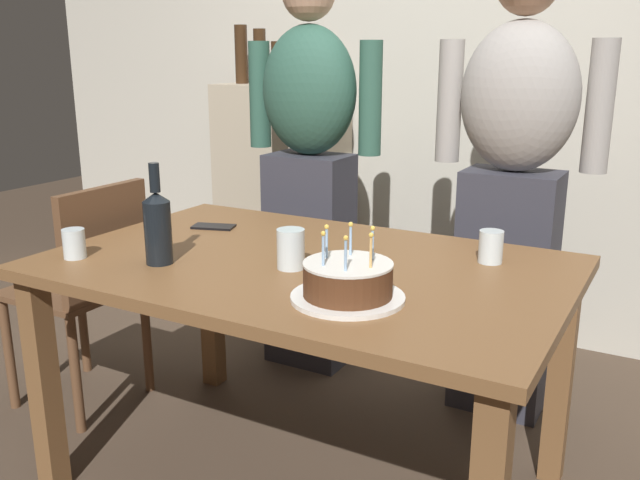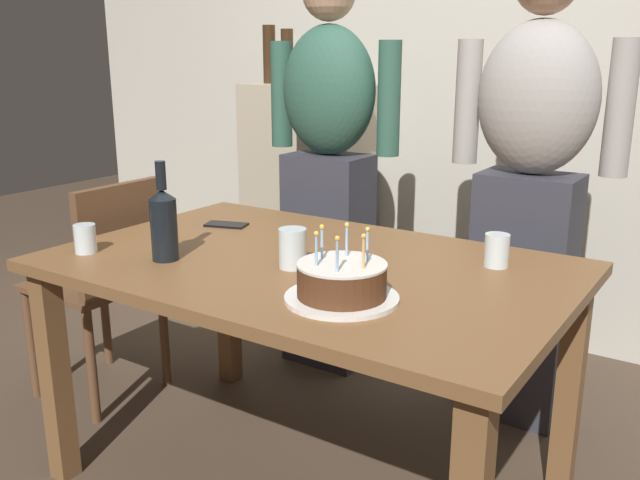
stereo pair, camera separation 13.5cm
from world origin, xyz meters
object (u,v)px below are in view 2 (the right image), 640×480
Objects in this scene: water_glass_near at (85,239)px; wine_bottle at (164,222)px; cell_phone at (226,225)px; dining_chair at (108,273)px; person_woman_cardigan at (530,187)px; person_man_bearded at (328,166)px; water_glass_side at (497,250)px; birthday_cake at (342,283)px; water_glass_far at (293,248)px.

water_glass_near is 0.28m from wine_bottle.
cell_phone is (-0.12, 0.41, -0.11)m from wine_bottle.
dining_chair is at bearing 134.78° from water_glass_near.
wine_bottle is (0.26, 0.08, 0.07)m from water_glass_near.
person_woman_cardigan reaches higher than water_glass_near.
person_man_bearded is at bearing 81.22° from water_glass_near.
water_glass_side is 0.66× the size of cell_phone.
birthday_cake reaches higher than water_glass_far.
birthday_cake is 1.97× the size of cell_phone.
person_man_bearded is at bearing 145.87° from dining_chair.
cell_phone is 0.17× the size of dining_chair.
person_woman_cardigan is (0.84, 0.00, 0.00)m from person_man_bearded.
dining_chair is (-0.34, 0.34, -0.27)m from water_glass_near.
person_woman_cardigan is (0.14, 1.02, 0.09)m from birthday_cake.
wine_bottle is at bearing 94.85° from person_man_bearded.
wine_bottle is at bearing 66.27° from dining_chair.
birthday_cake is 0.33× the size of dining_chair.
dining_chair is (-0.51, -0.76, -0.36)m from person_man_bearded.
person_woman_cardigan is at bearing 53.42° from wine_bottle.
wine_bottle is (-0.36, -0.14, 0.06)m from water_glass_far.
water_glass_near is 1.50m from person_woman_cardigan.
birthday_cake is at bearing 5.05° from water_glass_near.
birthday_cake is 0.84m from cell_phone.
person_woman_cardigan reaches higher than dining_chair.
wine_bottle reaches higher than water_glass_near.
water_glass_far is 0.13× the size of dining_chair.
water_glass_far is at bearing 21.92° from wine_bottle.
birthday_cake reaches higher than dining_chair.
wine_bottle is 0.18× the size of person_man_bearded.
cell_phone is at bearing 151.39° from water_glass_far.
water_glass_side is 0.11× the size of dining_chair.
birthday_cake is 0.97× the size of wine_bottle.
cell_phone is at bearing 74.31° from water_glass_near.
birthday_cake is at bearing -47.02° from cell_phone.
person_man_bearded is at bearing 124.32° from birthday_cake.
wine_bottle is 0.44m from cell_phone.
water_glass_near is 0.61× the size of cell_phone.
person_woman_cardigan is (0.40, 0.87, 0.08)m from water_glass_far.
water_glass_far is 0.98m from person_man_bearded.
birthday_cake is 3.23× the size of water_glass_near.
water_glass_far reaches higher than cell_phone.
person_man_bearded reaches higher than cell_phone.
person_woman_cardigan reaches higher than birthday_cake.
water_glass_near is at bearing 81.22° from person_man_bearded.
wine_bottle is (-0.61, 0.01, 0.07)m from birthday_cake.
water_glass_near is at bearing -123.39° from cell_phone.
person_woman_cardigan is at bearing 47.39° from water_glass_near.
water_glass_side is 0.32× the size of wine_bottle.
cell_phone is (-0.95, -0.07, -0.04)m from water_glass_side.
birthday_cake is 0.53m from water_glass_side.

